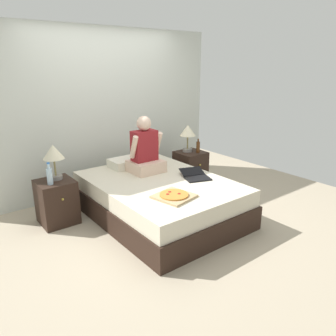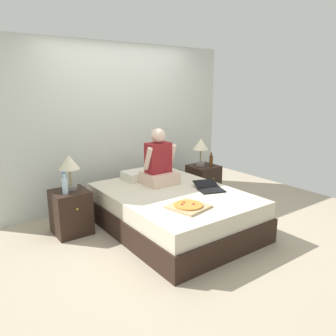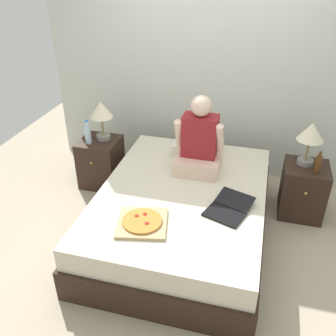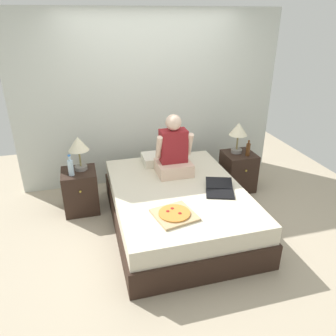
{
  "view_description": "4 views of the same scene",
  "coord_description": "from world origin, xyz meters",
  "px_view_note": "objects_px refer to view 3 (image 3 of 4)",
  "views": [
    {
      "loc": [
        -2.38,
        -3.24,
        1.98
      ],
      "look_at": [
        -0.05,
        -0.24,
        0.76
      ],
      "focal_mm": 35.0,
      "sensor_mm": 36.0,
      "label": 1
    },
    {
      "loc": [
        -2.45,
        -3.24,
        1.87
      ],
      "look_at": [
        -0.07,
        0.02,
        0.84
      ],
      "focal_mm": 35.0,
      "sensor_mm": 36.0,
      "label": 2
    },
    {
      "loc": [
        0.62,
        -2.82,
        2.48
      ],
      "look_at": [
        -0.1,
        -0.15,
        0.83
      ],
      "focal_mm": 40.0,
      "sensor_mm": 36.0,
      "label": 3
    },
    {
      "loc": [
        -1.02,
        -3.29,
        2.4
      ],
      "look_at": [
        -0.11,
        0.04,
        0.78
      ],
      "focal_mm": 35.0,
      "sensor_mm": 36.0,
      "label": 4
    }
  ],
  "objects_px": {
    "person_seated": "(199,144)",
    "water_bottle": "(88,134)",
    "lamp_on_left_nightstand": "(101,112)",
    "nightstand_right": "(303,190)",
    "bed": "(182,213)",
    "nightstand_left": "(101,162)",
    "pizza_box": "(142,222)",
    "lamp_on_right_nightstand": "(311,135)",
    "beer_bottle": "(318,164)",
    "laptop": "(228,210)"
  },
  "relations": [
    {
      "from": "nightstand_right",
      "to": "pizza_box",
      "type": "relative_size",
      "value": 1.2
    },
    {
      "from": "water_bottle",
      "to": "pizza_box",
      "type": "distance_m",
      "value": 1.53
    },
    {
      "from": "bed",
      "to": "beer_bottle",
      "type": "height_order",
      "value": "beer_bottle"
    },
    {
      "from": "nightstand_right",
      "to": "laptop",
      "type": "height_order",
      "value": "laptop"
    },
    {
      "from": "water_bottle",
      "to": "pizza_box",
      "type": "height_order",
      "value": "water_bottle"
    },
    {
      "from": "nightstand_right",
      "to": "water_bottle",
      "type": "bearing_deg",
      "value": -177.82
    },
    {
      "from": "bed",
      "to": "nightstand_left",
      "type": "xyz_separation_m",
      "value": [
        -1.14,
        0.67,
        0.03
      ]
    },
    {
      "from": "lamp_on_right_nightstand",
      "to": "bed",
      "type": "bearing_deg",
      "value": -147.01
    },
    {
      "from": "lamp_on_left_nightstand",
      "to": "nightstand_right",
      "type": "xyz_separation_m",
      "value": [
        2.24,
        -0.05,
        -0.61
      ]
    },
    {
      "from": "lamp_on_right_nightstand",
      "to": "pizza_box",
      "type": "relative_size",
      "value": 0.95
    },
    {
      "from": "water_bottle",
      "to": "lamp_on_right_nightstand",
      "type": "bearing_deg",
      "value": 3.44
    },
    {
      "from": "nightstand_left",
      "to": "lamp_on_left_nightstand",
      "type": "xyz_separation_m",
      "value": [
        0.04,
        0.05,
        0.61
      ]
    },
    {
      "from": "lamp_on_left_nightstand",
      "to": "lamp_on_right_nightstand",
      "type": "xyz_separation_m",
      "value": [
        2.21,
        0.0,
        0.0
      ]
    },
    {
      "from": "nightstand_right",
      "to": "bed",
      "type": "bearing_deg",
      "value": -149.54
    },
    {
      "from": "lamp_on_left_nightstand",
      "to": "nightstand_right",
      "type": "height_order",
      "value": "lamp_on_left_nightstand"
    },
    {
      "from": "lamp_on_left_nightstand",
      "to": "pizza_box",
      "type": "height_order",
      "value": "lamp_on_left_nightstand"
    },
    {
      "from": "lamp_on_left_nightstand",
      "to": "water_bottle",
      "type": "relative_size",
      "value": 1.63
    },
    {
      "from": "bed",
      "to": "lamp_on_right_nightstand",
      "type": "bearing_deg",
      "value": 32.99
    },
    {
      "from": "water_bottle",
      "to": "nightstand_right",
      "type": "distance_m",
      "value": 2.39
    },
    {
      "from": "person_seated",
      "to": "laptop",
      "type": "distance_m",
      "value": 0.79
    },
    {
      "from": "lamp_on_left_nightstand",
      "to": "water_bottle",
      "type": "bearing_deg",
      "value": -130.6
    },
    {
      "from": "bed",
      "to": "laptop",
      "type": "relative_size",
      "value": 4.28
    },
    {
      "from": "pizza_box",
      "to": "lamp_on_left_nightstand",
      "type": "bearing_deg",
      "value": 124.84
    },
    {
      "from": "beer_bottle",
      "to": "laptop",
      "type": "bearing_deg",
      "value": -134.3
    },
    {
      "from": "nightstand_left",
      "to": "water_bottle",
      "type": "height_order",
      "value": "water_bottle"
    },
    {
      "from": "water_bottle",
      "to": "beer_bottle",
      "type": "xyz_separation_m",
      "value": [
        2.43,
        -0.01,
        -0.02
      ]
    },
    {
      "from": "beer_bottle",
      "to": "laptop",
      "type": "height_order",
      "value": "beer_bottle"
    },
    {
      "from": "water_bottle",
      "to": "laptop",
      "type": "distance_m",
      "value": 1.85
    },
    {
      "from": "bed",
      "to": "lamp_on_left_nightstand",
      "type": "xyz_separation_m",
      "value": [
        -1.1,
        0.72,
        0.64
      ]
    },
    {
      "from": "nightstand_right",
      "to": "person_seated",
      "type": "height_order",
      "value": "person_seated"
    },
    {
      "from": "bed",
      "to": "lamp_on_right_nightstand",
      "type": "height_order",
      "value": "lamp_on_right_nightstand"
    },
    {
      "from": "bed",
      "to": "nightstand_right",
      "type": "height_order",
      "value": "nightstand_right"
    },
    {
      "from": "person_seated",
      "to": "water_bottle",
      "type": "bearing_deg",
      "value": 172.96
    },
    {
      "from": "laptop",
      "to": "nightstand_left",
      "type": "bearing_deg",
      "value": 150.91
    },
    {
      "from": "water_bottle",
      "to": "laptop",
      "type": "xyz_separation_m",
      "value": [
        1.67,
        -0.79,
        -0.14
      ]
    },
    {
      "from": "bed",
      "to": "nightstand_left",
      "type": "relative_size",
      "value": 3.73
    },
    {
      "from": "lamp_on_right_nightstand",
      "to": "beer_bottle",
      "type": "relative_size",
      "value": 1.96
    },
    {
      "from": "lamp_on_left_nightstand",
      "to": "person_seated",
      "type": "bearing_deg",
      "value": -14.39
    },
    {
      "from": "nightstand_left",
      "to": "beer_bottle",
      "type": "distance_m",
      "value": 2.38
    },
    {
      "from": "nightstand_right",
      "to": "beer_bottle",
      "type": "relative_size",
      "value": 2.48
    },
    {
      "from": "nightstand_right",
      "to": "lamp_on_right_nightstand",
      "type": "xyz_separation_m",
      "value": [
        -0.03,
        0.05,
        0.61
      ]
    },
    {
      "from": "lamp_on_right_nightstand",
      "to": "nightstand_right",
      "type": "bearing_deg",
      "value": -59.07
    },
    {
      "from": "bed",
      "to": "lamp_on_right_nightstand",
      "type": "distance_m",
      "value": 1.47
    },
    {
      "from": "bed",
      "to": "nightstand_left",
      "type": "distance_m",
      "value": 1.32
    },
    {
      "from": "water_bottle",
      "to": "nightstand_right",
      "type": "relative_size",
      "value": 0.48
    },
    {
      "from": "bed",
      "to": "nightstand_left",
      "type": "height_order",
      "value": "nightstand_left"
    },
    {
      "from": "person_seated",
      "to": "beer_bottle",
      "type": "bearing_deg",
      "value": 7.4
    },
    {
      "from": "person_seated",
      "to": "laptop",
      "type": "xyz_separation_m",
      "value": [
        0.38,
        -0.63,
        -0.27
      ]
    },
    {
      "from": "nightstand_left",
      "to": "water_bottle",
      "type": "distance_m",
      "value": 0.41
    },
    {
      "from": "lamp_on_right_nightstand",
      "to": "beer_bottle",
      "type": "xyz_separation_m",
      "value": [
        0.1,
        -0.15,
        -0.23
      ]
    }
  ]
}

